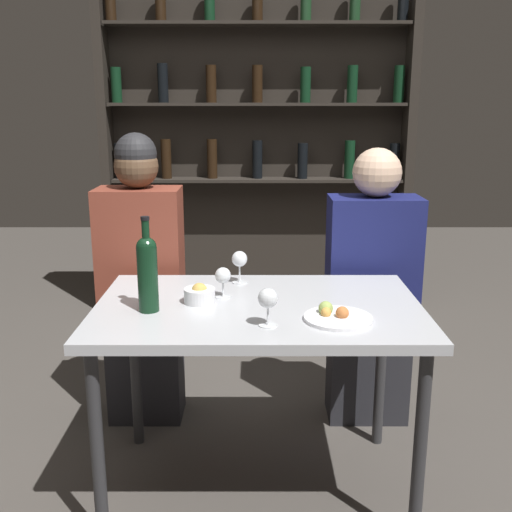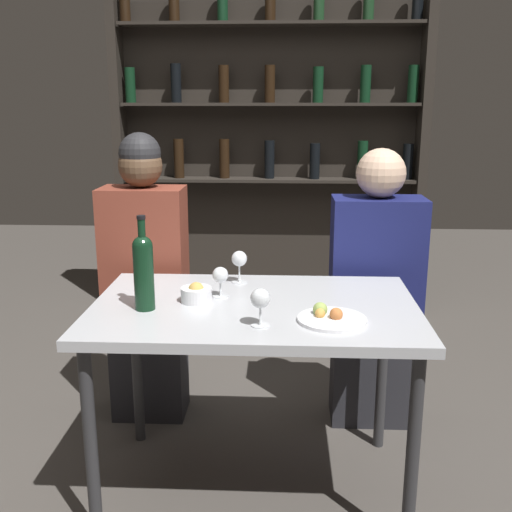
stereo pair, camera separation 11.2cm
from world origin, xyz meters
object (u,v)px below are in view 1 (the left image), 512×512
at_px(wine_glass_1, 266,300).
at_px(seated_person_left, 140,286).
at_px(wine_bottle, 145,270).
at_px(seated_person_right, 369,295).
at_px(snack_bowl, 197,295).
at_px(wine_glass_0, 221,277).
at_px(wine_glass_2, 237,260).
at_px(food_plate_0, 334,316).

distance_m(wine_glass_1, seated_person_left, 0.97).
height_order(wine_bottle, seated_person_left, seated_person_left).
xyz_separation_m(seated_person_left, seated_person_right, (1.04, 0.00, -0.05)).
bearing_deg(snack_bowl, wine_glass_0, 36.58).
relative_size(wine_bottle, wine_glass_1, 2.61).
height_order(wine_glass_2, snack_bowl, wine_glass_2).
bearing_deg(seated_person_left, wine_bottle, -76.92).
bearing_deg(seated_person_left, wine_glass_1, -54.13).
bearing_deg(seated_person_left, food_plate_0, -42.02).
bearing_deg(snack_bowl, wine_bottle, -152.50).
relative_size(wine_glass_2, snack_bowl, 1.17).
distance_m(wine_glass_1, snack_bowl, 0.34).
bearing_deg(wine_glass_1, wine_glass_2, 102.24).
bearing_deg(wine_bottle, snack_bowl, 27.50).
height_order(wine_glass_1, seated_person_right, seated_person_right).
height_order(snack_bowl, seated_person_right, seated_person_right).
bearing_deg(food_plate_0, snack_bowl, 159.91).
bearing_deg(seated_person_left, seated_person_right, 0.00).
height_order(food_plate_0, snack_bowl, snack_bowl).
relative_size(wine_glass_0, seated_person_left, 0.09).
bearing_deg(wine_glass_1, wine_bottle, 160.49).
bearing_deg(wine_glass_2, snack_bowl, -119.28).
relative_size(wine_glass_0, food_plate_0, 0.50).
height_order(wine_glass_1, wine_glass_2, wine_glass_2).
distance_m(wine_glass_0, seated_person_right, 0.83).
bearing_deg(snack_bowl, seated_person_right, 36.29).
height_order(wine_bottle, food_plate_0, wine_bottle).
xyz_separation_m(wine_glass_1, wine_glass_2, (-0.10, 0.48, 0.00)).
xyz_separation_m(wine_glass_1, food_plate_0, (0.23, 0.06, -0.08)).
bearing_deg(seated_person_left, wine_glass_2, -32.55).
xyz_separation_m(wine_glass_0, seated_person_left, (-0.39, 0.47, -0.18)).
bearing_deg(wine_glass_1, snack_bowl, 136.15).
bearing_deg(wine_bottle, seated_person_left, 103.08).
bearing_deg(wine_glass_0, wine_glass_1, -61.34).
xyz_separation_m(wine_glass_0, wine_glass_1, (0.16, -0.29, 0.01)).
bearing_deg(snack_bowl, seated_person_left, 120.32).
distance_m(wine_glass_2, seated_person_right, 0.70).
distance_m(food_plate_0, snack_bowl, 0.50).
xyz_separation_m(wine_glass_1, seated_person_right, (0.48, 0.77, -0.24)).
xyz_separation_m(wine_glass_0, wine_glass_2, (0.06, 0.19, 0.01)).
height_order(food_plate_0, seated_person_right, seated_person_right).
relative_size(seated_person_left, seated_person_right, 1.05).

